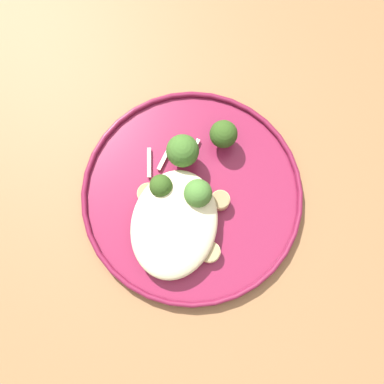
# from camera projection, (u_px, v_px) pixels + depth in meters

# --- Properties ---
(ground) EXTENTS (6.00, 6.00, 0.00)m
(ground) POSITION_uv_depth(u_px,v_px,m) (187.00, 242.00, 1.31)
(ground) COLOR #2D2B28
(wooden_dining_table) EXTENTS (1.40, 1.00, 0.74)m
(wooden_dining_table) POSITION_uv_depth(u_px,v_px,m) (182.00, 187.00, 0.67)
(wooden_dining_table) COLOR brown
(wooden_dining_table) RESTS_ON ground
(dinner_plate) EXTENTS (0.29, 0.29, 0.02)m
(dinner_plate) POSITION_uv_depth(u_px,v_px,m) (192.00, 194.00, 0.58)
(dinner_plate) COLOR maroon
(dinner_plate) RESTS_ON wooden_dining_table
(noodle_bed) EXTENTS (0.14, 0.11, 0.04)m
(noodle_bed) POSITION_uv_depth(u_px,v_px,m) (174.00, 224.00, 0.55)
(noodle_bed) COLOR beige
(noodle_bed) RESTS_ON dinner_plate
(seared_scallop_center_golden) EXTENTS (0.03, 0.03, 0.02)m
(seared_scallop_center_golden) POSITION_uv_depth(u_px,v_px,m) (176.00, 263.00, 0.54)
(seared_scallop_center_golden) COLOR beige
(seared_scallop_center_golden) RESTS_ON dinner_plate
(seared_scallop_front_small) EXTENTS (0.03, 0.03, 0.01)m
(seared_scallop_front_small) POSITION_uv_depth(u_px,v_px,m) (148.00, 194.00, 0.56)
(seared_scallop_front_small) COLOR #DBB77A
(seared_scallop_front_small) RESTS_ON dinner_plate
(seared_scallop_rear_pale) EXTENTS (0.03, 0.03, 0.01)m
(seared_scallop_rear_pale) POSITION_uv_depth(u_px,v_px,m) (210.00, 252.00, 0.55)
(seared_scallop_rear_pale) COLOR #E5C689
(seared_scallop_rear_pale) RESTS_ON dinner_plate
(seared_scallop_right_edge) EXTENTS (0.03, 0.03, 0.01)m
(seared_scallop_right_edge) POSITION_uv_depth(u_px,v_px,m) (171.00, 225.00, 0.55)
(seared_scallop_right_edge) COLOR beige
(seared_scallop_right_edge) RESTS_ON dinner_plate
(seared_scallop_half_hidden) EXTENTS (0.02, 0.02, 0.02)m
(seared_scallop_half_hidden) POSITION_uv_depth(u_px,v_px,m) (220.00, 200.00, 0.56)
(seared_scallop_half_hidden) COLOR #DBB77A
(seared_scallop_half_hidden) RESTS_ON dinner_plate
(seared_scallop_tiny_bay) EXTENTS (0.03, 0.03, 0.02)m
(seared_scallop_tiny_bay) POSITION_uv_depth(u_px,v_px,m) (186.00, 206.00, 0.56)
(seared_scallop_tiny_bay) COLOR beige
(seared_scallop_tiny_bay) RESTS_ON dinner_plate
(seared_scallop_tilted_round) EXTENTS (0.03, 0.03, 0.02)m
(seared_scallop_tilted_round) POSITION_uv_depth(u_px,v_px,m) (181.00, 244.00, 0.55)
(seared_scallop_tilted_round) COLOR #DBB77A
(seared_scallop_tilted_round) RESTS_ON dinner_plate
(broccoli_floret_left_leaning) EXTENTS (0.04, 0.04, 0.06)m
(broccoli_floret_left_leaning) POSITION_uv_depth(u_px,v_px,m) (198.00, 194.00, 0.54)
(broccoli_floret_left_leaning) COLOR #7A994C
(broccoli_floret_left_leaning) RESTS_ON dinner_plate
(broccoli_floret_small_sprig) EXTENTS (0.04, 0.04, 0.05)m
(broccoli_floret_small_sprig) POSITION_uv_depth(u_px,v_px,m) (223.00, 134.00, 0.56)
(broccoli_floret_small_sprig) COLOR #89A356
(broccoli_floret_small_sprig) RESTS_ON dinner_plate
(broccoli_floret_rear_charred) EXTENTS (0.04, 0.04, 0.06)m
(broccoli_floret_rear_charred) POSITION_uv_depth(u_px,v_px,m) (186.00, 152.00, 0.55)
(broccoli_floret_rear_charred) COLOR #89A356
(broccoli_floret_rear_charred) RESTS_ON dinner_plate
(broccoli_floret_split_head) EXTENTS (0.03, 0.03, 0.05)m
(broccoli_floret_split_head) POSITION_uv_depth(u_px,v_px,m) (161.00, 187.00, 0.55)
(broccoli_floret_split_head) COLOR #7A994C
(broccoli_floret_split_head) RESTS_ON dinner_plate
(onion_sliver_curled_piece) EXTENTS (0.04, 0.01, 0.00)m
(onion_sliver_curled_piece) POSITION_uv_depth(u_px,v_px,m) (165.00, 156.00, 0.58)
(onion_sliver_curled_piece) COLOR silver
(onion_sliver_curled_piece) RESTS_ON dinner_plate
(onion_sliver_long_sliver) EXTENTS (0.04, 0.01, 0.00)m
(onion_sliver_long_sliver) POSITION_uv_depth(u_px,v_px,m) (192.00, 152.00, 0.58)
(onion_sliver_long_sliver) COLOR silver
(onion_sliver_long_sliver) RESTS_ON dinner_plate
(onion_sliver_pale_crescent) EXTENTS (0.04, 0.01, 0.00)m
(onion_sliver_pale_crescent) POSITION_uv_depth(u_px,v_px,m) (149.00, 163.00, 0.58)
(onion_sliver_pale_crescent) COLOR silver
(onion_sliver_pale_crescent) RESTS_ON dinner_plate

